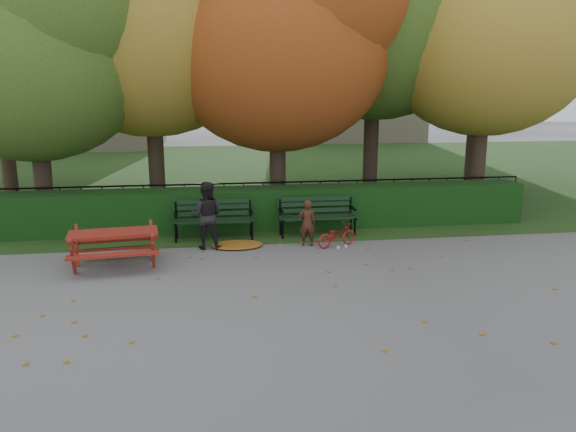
{
  "coord_description": "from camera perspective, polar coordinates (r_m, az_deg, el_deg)",
  "views": [
    {
      "loc": [
        -1.43,
        -8.89,
        3.38
      ],
      "look_at": [
        0.08,
        1.4,
        1.0
      ],
      "focal_mm": 35.0,
      "sensor_mm": 36.0,
      "label": 1
    }
  ],
  "objects": [
    {
      "name": "iron_fence",
      "position": [
        14.55,
        -2.55,
        1.6
      ],
      "size": [
        14.0,
        0.04,
        1.02
      ],
      "color": "black",
      "rests_on": "ground"
    },
    {
      "name": "bench_right",
      "position": [
        13.16,
        2.94,
        0.32
      ],
      "size": [
        1.8,
        0.57,
        0.88
      ],
      "color": "black",
      "rests_on": "ground"
    },
    {
      "name": "tree_f",
      "position": [
        19.15,
        -27.11,
        18.48
      ],
      "size": [
        6.93,
        6.6,
        9.19
      ],
      "color": "#2E1F1A",
      "rests_on": "ground"
    },
    {
      "name": "picnic_table",
      "position": [
        11.23,
        -17.29,
        -2.3
      ],
      "size": [
        1.79,
        1.51,
        0.8
      ],
      "rotation": [
        0.0,
        0.0,
        0.12
      ],
      "color": "maroon",
      "rests_on": "ground"
    },
    {
      "name": "building_left",
      "position": [
        35.94,
        -21.64,
        18.6
      ],
      "size": [
        10.0,
        7.0,
        15.0
      ],
      "primitive_type": "cube",
      "color": "#B3A38B",
      "rests_on": "ground"
    },
    {
      "name": "ground",
      "position": [
        9.62,
        0.75,
        -7.68
      ],
      "size": [
        90.0,
        90.0,
        0.0
      ],
      "primitive_type": "plane",
      "color": "slate",
      "rests_on": "ground"
    },
    {
      "name": "child",
      "position": [
        12.22,
        1.96,
        -0.71
      ],
      "size": [
        0.4,
        0.29,
        1.02
      ],
      "primitive_type": "imported",
      "rotation": [
        0.0,
        0.0,
        3.02
      ],
      "color": "#3E2014",
      "rests_on": "ground"
    },
    {
      "name": "tree_c",
      "position": [
        15.1,
        0.33,
        18.37
      ],
      "size": [
        6.3,
        6.0,
        8.0
      ],
      "color": "#2E1F1A",
      "rests_on": "ground"
    },
    {
      "name": "bicycle",
      "position": [
        12.24,
        4.97,
        -1.94
      ],
      "size": [
        1.03,
        0.7,
        0.51
      ],
      "primitive_type": "imported",
      "rotation": [
        0.0,
        0.0,
        1.98
      ],
      "color": "#A90F19",
      "rests_on": "ground"
    },
    {
      "name": "leaf_scatter",
      "position": [
        9.9,
        0.48,
        -7.04
      ],
      "size": [
        9.0,
        5.7,
        0.01
      ],
      "primitive_type": null,
      "color": "brown",
      "rests_on": "ground"
    },
    {
      "name": "adult",
      "position": [
        12.09,
        -8.27,
        0.07
      ],
      "size": [
        0.81,
        0.69,
        1.45
      ],
      "primitive_type": "imported",
      "rotation": [
        0.0,
        0.0,
        2.92
      ],
      "color": "black",
      "rests_on": "ground"
    },
    {
      "name": "tree_e",
      "position": [
        16.77,
        21.08,
        17.9
      ],
      "size": [
        6.09,
        5.8,
        8.16
      ],
      "color": "#2E1F1A",
      "rests_on": "ground"
    },
    {
      "name": "tree_g",
      "position": [
        21.15,
        20.16,
        17.54
      ],
      "size": [
        6.3,
        6.0,
        8.55
      ],
      "color": "#2E1F1A",
      "rests_on": "ground"
    },
    {
      "name": "tree_a",
      "position": [
        14.99,
        -23.84,
        16.2
      ],
      "size": [
        5.88,
        5.6,
        7.48
      ],
      "color": "#2E1F1A",
      "rests_on": "ground"
    },
    {
      "name": "building_right",
      "position": [
        38.17,
        6.23,
        16.74
      ],
      "size": [
        9.0,
        6.0,
        12.0
      ],
      "primitive_type": "cube",
      "color": "#B3A38B",
      "rests_on": "ground"
    },
    {
      "name": "bench_left",
      "position": [
        12.92,
        -7.56,
        -0.02
      ],
      "size": [
        1.8,
        0.57,
        0.88
      ],
      "color": "black",
      "rests_on": "ground"
    },
    {
      "name": "tree_b",
      "position": [
        15.8,
        -12.73,
        19.94
      ],
      "size": [
        6.72,
        6.4,
        8.79
      ],
      "color": "#2E1F1A",
      "rests_on": "ground"
    },
    {
      "name": "grass_strip",
      "position": [
        23.19,
        -4.74,
        4.47
      ],
      "size": [
        90.0,
        90.0,
        0.0
      ],
      "primitive_type": "plane",
      "color": "#1B3714",
      "rests_on": "ground"
    },
    {
      "name": "hedge",
      "position": [
        13.77,
        -2.2,
        0.81
      ],
      "size": [
        13.0,
        0.9,
        1.0
      ],
      "primitive_type": "cube",
      "color": "black",
      "rests_on": "ground"
    },
    {
      "name": "leaf_pile",
      "position": [
        12.3,
        -5.2,
        -2.93
      ],
      "size": [
        1.26,
        0.98,
        0.08
      ],
      "primitive_type": "ellipsoid",
      "rotation": [
        0.0,
        0.0,
        -0.19
      ],
      "color": "brown",
      "rests_on": "ground"
    }
  ]
}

